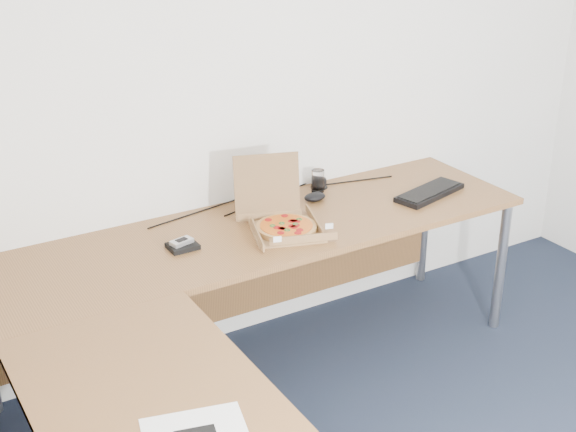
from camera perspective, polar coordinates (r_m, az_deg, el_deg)
desk at (r=3.09m, az=-3.08°, el=-5.44°), size 2.50×2.20×0.73m
pizza_box at (r=3.50m, az=-0.28°, el=-0.50°), size 0.30×0.35×0.30m
drinking_glass at (r=3.92m, az=2.15°, el=2.54°), size 0.06×0.06×0.11m
keyboard at (r=3.95m, az=10.13°, el=1.66°), size 0.42×0.24×0.02m
mouse at (r=3.82m, az=1.94°, el=1.38°), size 0.11×0.08×0.04m
wallet at (r=3.38m, az=-7.57°, el=-2.16°), size 0.12×0.10×0.02m
phone at (r=3.37m, az=-7.65°, el=-1.85°), size 0.10×0.07×0.02m
paper_sheet at (r=2.36m, az=-6.70°, el=-15.17°), size 0.34×0.28×0.00m
dome_speaker at (r=3.98m, az=2.25°, el=2.54°), size 0.09×0.09×0.07m
cable_bundle at (r=3.85m, az=-1.35°, el=1.29°), size 0.64×0.13×0.01m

